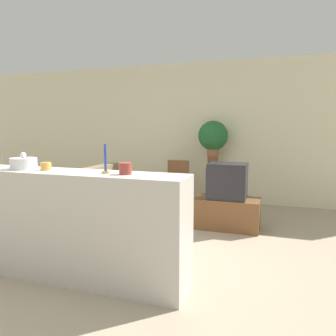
{
  "coord_description": "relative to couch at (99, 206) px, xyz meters",
  "views": [
    {
      "loc": [
        2.05,
        -2.92,
        1.48
      ],
      "look_at": [
        0.48,
        1.69,
        0.85
      ],
      "focal_mm": 35.0,
      "sensor_mm": 36.0,
      "label": 1
    }
  ],
  "objects": [
    {
      "name": "foreground_counter",
      "position": [
        0.46,
        -1.59,
        0.24
      ],
      "size": [
        2.68,
        0.44,
        1.05
      ],
      "color": "beige",
      "rests_on": "ground_plane"
    },
    {
      "name": "ground_plane",
      "position": [
        0.46,
        -1.26,
        -0.29
      ],
      "size": [
        14.0,
        14.0,
        0.0
      ],
      "primitive_type": "plane",
      "color": "tan"
    },
    {
      "name": "wall_back",
      "position": [
        0.46,
        2.17,
        1.06
      ],
      "size": [
        9.0,
        0.06,
        2.7
      ],
      "color": "beige",
      "rests_on": "ground_plane"
    },
    {
      "name": "wooden_chair",
      "position": [
        0.79,
        1.31,
        0.19
      ],
      "size": [
        0.44,
        0.44,
        0.86
      ],
      "color": "brown",
      "rests_on": "ground_plane"
    },
    {
      "name": "coffee_tin",
      "position": [
        1.23,
        -1.59,
        0.82
      ],
      "size": [
        0.11,
        0.11,
        0.1
      ],
      "color": "#99382D",
      "rests_on": "foreground_counter"
    },
    {
      "name": "television",
      "position": [
        1.82,
        0.46,
        0.41
      ],
      "size": [
        0.55,
        0.41,
        0.51
      ],
      "color": "#232328",
      "rests_on": "tv_stand"
    },
    {
      "name": "plant_stand",
      "position": [
        1.34,
        1.83,
        0.18
      ],
      "size": [
        0.19,
        0.19,
        0.94
      ],
      "color": "brown",
      "rests_on": "ground_plane"
    },
    {
      "name": "decorative_bowl",
      "position": [
        0.11,
        -1.59,
        0.82
      ],
      "size": [
        0.26,
        0.26,
        0.17
      ],
      "color": "silver",
      "rests_on": "foreground_counter"
    },
    {
      "name": "tv_stand",
      "position": [
        1.83,
        0.46,
        -0.07
      ],
      "size": [
        0.92,
        0.47,
        0.44
      ],
      "color": "brown",
      "rests_on": "ground_plane"
    },
    {
      "name": "potted_plant",
      "position": [
        1.34,
        1.83,
        1.0
      ],
      "size": [
        0.55,
        0.55,
        0.64
      ],
      "color": "#8E5B3D",
      "rests_on": "plant_stand"
    },
    {
      "name": "couch",
      "position": [
        0.0,
        0.0,
        0.0
      ],
      "size": [
        0.91,
        2.08,
        0.82
      ],
      "color": "#847051",
      "rests_on": "ground_plane"
    },
    {
      "name": "candlestick",
      "position": [
        1.03,
        -1.59,
        0.85
      ],
      "size": [
        0.07,
        0.07,
        0.26
      ],
      "color": "#B7933D",
      "rests_on": "foreground_counter"
    },
    {
      "name": "candle_jar",
      "position": [
        0.38,
        -1.59,
        0.8
      ],
      "size": [
        0.1,
        0.1,
        0.08
      ],
      "color": "gold",
      "rests_on": "foreground_counter"
    }
  ]
}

